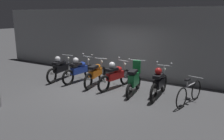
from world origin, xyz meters
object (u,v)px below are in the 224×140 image
Objects in this scene: motorbike_slot_2 at (96,73)px; bicycle at (189,93)px; motorbike_slot_3 at (115,75)px; motorbike_slot_4 at (134,79)px; motorbike_slot_1 at (79,70)px; motorbike_slot_5 at (159,82)px; motorbike_slot_0 at (61,68)px.

motorbike_slot_2 reaches higher than bicycle.
motorbike_slot_3 is 1.14× the size of bicycle.
motorbike_slot_4 is 0.98× the size of bicycle.
motorbike_slot_2 is 1.16× the size of motorbike_slot_4.
motorbike_slot_1 is 0.89m from motorbike_slot_2.
motorbike_slot_5 is (0.90, 0.15, 0.00)m from motorbike_slot_4.
motorbike_slot_3 is at bearing 179.41° from motorbike_slot_5.
motorbike_slot_4 is (3.58, 0.01, -0.00)m from motorbike_slot_0.
motorbike_slot_0 is at bearing -179.89° from motorbike_slot_4.
motorbike_slot_3 is at bearing 2.39° from motorbike_slot_2.
motorbike_slot_5 is at bearing -0.38° from motorbike_slot_1.
motorbike_slot_5 is (2.69, 0.02, 0.04)m from motorbike_slot_2.
motorbike_slot_2 is 0.90m from motorbike_slot_3.
motorbike_slot_4 is at bearing -10.44° from motorbike_slot_3.
motorbike_slot_0 is at bearing 179.68° from bicycle.
motorbike_slot_1 is at bearing 179.62° from motorbike_slot_5.
motorbike_slot_3 is 2.87m from bicycle.
motorbike_slot_3 is 0.99× the size of motorbike_slot_5.
motorbike_slot_1 is at bearing 177.22° from motorbike_slot_2.
motorbike_slot_3 is at bearing 175.98° from bicycle.
motorbike_slot_1 is (0.90, 0.18, 0.00)m from motorbike_slot_0.
motorbike_slot_0 is 2.70m from motorbike_slot_3.
motorbike_slot_1 is 2.69m from motorbike_slot_4.
motorbike_slot_5 is at bearing 170.33° from bicycle.
bicycle is (1.97, -0.04, -0.16)m from motorbike_slot_4.
motorbike_slot_0 is 1.16× the size of motorbike_slot_4.
motorbike_slot_2 is 1.14× the size of bicycle.
motorbike_slot_2 is at bearing 175.98° from motorbike_slot_4.
motorbike_slot_4 is 0.91m from motorbike_slot_5.
motorbike_slot_4 reaches higher than bicycle.
motorbike_slot_3 is at bearing -0.18° from motorbike_slot_1.
motorbike_slot_4 reaches higher than motorbike_slot_3.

